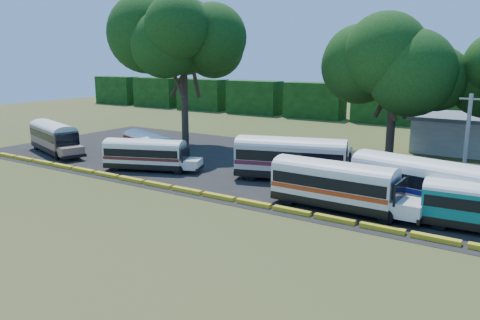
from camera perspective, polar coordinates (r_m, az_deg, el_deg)
The scene contains 13 objects.
ground at distance 34.57m, azimuth -5.61°, elevation -4.71°, with size 160.00×160.00×0.00m, color #39521B.
asphalt_strip at distance 43.77m, azimuth 5.25°, elevation -1.03°, with size 64.00×24.00×0.02m, color black.
curb at distance 35.28m, azimuth -4.60°, elevation -4.08°, with size 53.70×0.45×0.30m.
treeline_backdrop at distance 76.94m, azimuth 17.33°, elevation 6.51°, with size 130.00×4.00×6.00m.
bus_beige at distance 54.11m, azimuth -21.71°, elevation 2.78°, with size 10.44×5.49×3.34m.
bus_red at distance 46.55m, azimuth -10.98°, elevation 1.69°, with size 9.06×5.18×2.92m.
bus_cream_west at distance 43.28m, azimuth -11.28°, elevation 0.85°, with size 9.06×5.32×2.92m.
bus_cream_east at distance 39.13m, azimuth 6.56°, elevation 0.44°, with size 11.49×5.91×3.68m.
bus_white_red at distance 32.14m, azimuth 11.67°, elevation -2.72°, with size 10.20×2.70×3.34m.
bus_white_blue at distance 33.53m, azimuth 21.42°, elevation -2.44°, with size 11.28×4.81×3.61m.
tree_west at distance 54.44m, azimuth -6.97°, elevation 14.68°, with size 11.73×11.73×16.74m.
tree_center at distance 47.55m, azimuth 18.40°, elevation 11.16°, with size 10.14×10.14×13.39m.
utility_pole at distance 39.63m, azimuth 25.89°, elevation 2.02°, with size 1.60×0.30×7.47m.
Camera 1 is at (20.73, -25.75, 10.11)m, focal length 35.00 mm.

